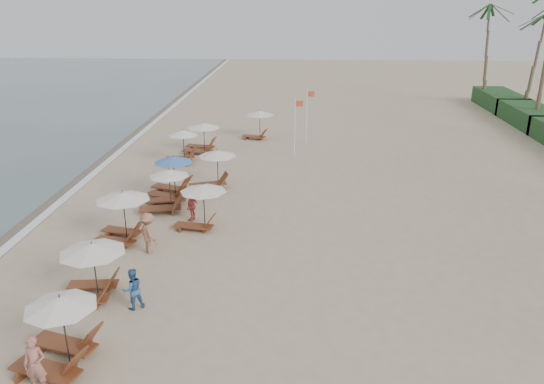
# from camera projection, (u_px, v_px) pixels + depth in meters

# --- Properties ---
(ground) EXTENTS (160.00, 160.00, 0.00)m
(ground) POSITION_uv_depth(u_px,v_px,m) (246.00, 297.00, 19.64)
(ground) COLOR tan
(ground) RESTS_ON ground
(wet_sand_band) EXTENTS (3.20, 140.00, 0.01)m
(wet_sand_band) POSITION_uv_depth(u_px,v_px,m) (44.00, 196.00, 29.63)
(wet_sand_band) COLOR #6B5E4C
(wet_sand_band) RESTS_ON ground
(foam_line) EXTENTS (0.50, 140.00, 0.02)m
(foam_line) POSITION_uv_depth(u_px,v_px,m) (67.00, 196.00, 29.56)
(foam_line) COLOR white
(foam_line) RESTS_ON ground
(lounger_station_0) EXTENTS (2.73, 2.61, 2.38)m
(lounger_station_0) POSITION_uv_depth(u_px,v_px,m) (56.00, 336.00, 15.69)
(lounger_station_0) COLOR brown
(lounger_station_0) RESTS_ON ground
(lounger_station_1) EXTENTS (2.62, 2.42, 2.23)m
(lounger_station_1) POSITION_uv_depth(u_px,v_px,m) (90.00, 269.00, 19.21)
(lounger_station_1) COLOR brown
(lounger_station_1) RESTS_ON ground
(lounger_station_2) EXTENTS (2.70, 2.45, 2.40)m
(lounger_station_2) POSITION_uv_depth(u_px,v_px,m) (120.00, 216.00, 23.75)
(lounger_station_2) COLOR brown
(lounger_station_2) RESTS_ON ground
(lounger_station_3) EXTENTS (2.69, 2.44, 2.20)m
(lounger_station_3) POSITION_uv_depth(u_px,v_px,m) (165.00, 192.00, 27.51)
(lounger_station_3) COLOR brown
(lounger_station_3) RESTS_ON ground
(lounger_station_4) EXTENTS (2.77, 2.75, 2.36)m
(lounger_station_4) POSITION_uv_depth(u_px,v_px,m) (169.00, 179.00, 29.23)
(lounger_station_4) COLOR brown
(lounger_station_4) RESTS_ON ground
(lounger_station_5) EXTENTS (2.47, 2.29, 2.29)m
(lounger_station_5) POSITION_uv_depth(u_px,v_px,m) (180.00, 148.00, 35.15)
(lounger_station_5) COLOR brown
(lounger_station_5) RESTS_ON ground
(lounger_station_6) EXTENTS (2.80, 2.38, 2.16)m
(lounger_station_6) POSITION_uv_depth(u_px,v_px,m) (200.00, 138.00, 37.66)
(lounger_station_6) COLOR brown
(lounger_station_6) RESTS_ON ground
(inland_station_0) EXTENTS (2.65, 2.24, 2.22)m
(inland_station_0) POSITION_uv_depth(u_px,v_px,m) (199.00, 202.00, 24.97)
(inland_station_0) COLOR brown
(inland_station_0) RESTS_ON ground
(inland_station_1) EXTENTS (2.89, 2.30, 2.22)m
(inland_station_1) POSITION_uv_depth(u_px,v_px,m) (212.00, 167.00, 30.52)
(inland_station_1) COLOR brown
(inland_station_1) RESTS_ON ground
(inland_station_2) EXTENTS (2.64, 2.24, 2.22)m
(inland_station_2) POSITION_uv_depth(u_px,v_px,m) (257.00, 121.00, 41.14)
(inland_station_2) COLOR brown
(inland_station_2) RESTS_ON ground
(beachgoer_near) EXTENTS (0.67, 0.45, 1.79)m
(beachgoer_near) POSITION_uv_depth(u_px,v_px,m) (35.00, 364.00, 14.68)
(beachgoer_near) COLOR #A7685B
(beachgoer_near) RESTS_ON ground
(beachgoer_mid_a) EXTENTS (0.96, 0.91, 1.57)m
(beachgoer_mid_a) POSITION_uv_depth(u_px,v_px,m) (133.00, 289.00, 18.69)
(beachgoer_mid_a) COLOR #2F5C8F
(beachgoer_mid_a) RESTS_ON ground
(beachgoer_mid_b) EXTENTS (1.34, 1.35, 1.87)m
(beachgoer_mid_b) POSITION_uv_depth(u_px,v_px,m) (149.00, 233.00, 22.75)
(beachgoer_mid_b) COLOR #9C684F
(beachgoer_mid_b) RESTS_ON ground
(beachgoer_far_a) EXTENTS (0.63, 0.99, 1.57)m
(beachgoer_far_a) POSITION_uv_depth(u_px,v_px,m) (192.00, 206.00, 26.14)
(beachgoer_far_a) COLOR #C85050
(beachgoer_far_a) RESTS_ON ground
(flag_pole_near) EXTENTS (0.60, 0.08, 4.15)m
(flag_pole_near) POSITION_uv_depth(u_px,v_px,m) (295.00, 124.00, 36.21)
(flag_pole_near) COLOR silver
(flag_pole_near) RESTS_ON ground
(flag_pole_far) EXTENTS (0.59, 0.08, 4.27)m
(flag_pole_far) POSITION_uv_depth(u_px,v_px,m) (307.00, 114.00, 39.12)
(flag_pole_far) COLOR silver
(flag_pole_far) RESTS_ON ground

